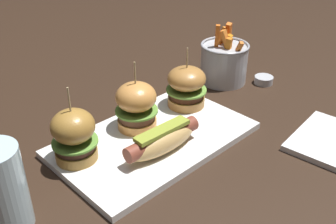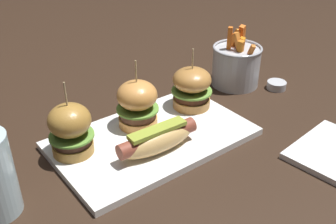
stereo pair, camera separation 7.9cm
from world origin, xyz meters
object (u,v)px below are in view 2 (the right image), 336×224
at_px(hot_dog, 158,139).
at_px(fries_bucket, 236,65).
at_px(slider_center, 137,104).
at_px(slider_right, 192,87).
at_px(sauce_ramekin, 277,85).
at_px(slider_left, 71,129).
at_px(platter_main, 153,138).

height_order(hot_dog, fries_bucket, fries_bucket).
distance_m(slider_center, fries_bucket, 0.32).
distance_m(hot_dog, slider_right, 0.19).
bearing_deg(slider_center, sauce_ramekin, -7.62).
bearing_deg(fries_bucket, sauce_ramekin, -52.71).
distance_m(slider_center, slider_right, 0.14).
distance_m(slider_left, sauce_ramekin, 0.53).
height_order(slider_right, sauce_ramekin, slider_right).
height_order(slider_left, fries_bucket, slider_left).
bearing_deg(sauce_ramekin, slider_right, 169.62).
bearing_deg(slider_center, slider_right, -2.74).
distance_m(slider_left, slider_right, 0.29).
bearing_deg(platter_main, fries_bucket, 14.64).
height_order(hot_dog, slider_center, slider_center).
relative_size(slider_left, slider_right, 1.06).
xyz_separation_m(slider_left, slider_center, (0.15, 0.01, -0.00)).
xyz_separation_m(hot_dog, slider_right, (0.16, 0.09, 0.02)).
relative_size(slider_left, fries_bucket, 0.95).
bearing_deg(sauce_ramekin, slider_left, 175.09).
xyz_separation_m(slider_center, sauce_ramekin, (0.38, -0.05, -0.05)).
xyz_separation_m(platter_main, slider_left, (-0.15, 0.05, 0.06)).
bearing_deg(sauce_ramekin, slider_center, 172.38).
height_order(slider_center, sauce_ramekin, slider_center).
xyz_separation_m(hot_dog, fries_bucket, (0.34, 0.13, 0.01)).
height_order(slider_center, slider_right, slider_center).
bearing_deg(fries_bucket, hot_dog, -158.93).
distance_m(platter_main, sauce_ramekin, 0.38).
relative_size(slider_center, fries_bucket, 0.94).
height_order(fries_bucket, sauce_ramekin, fries_bucket).
xyz_separation_m(platter_main, slider_right, (0.14, 0.04, 0.05)).
bearing_deg(slider_left, platter_main, -16.91).
height_order(platter_main, slider_center, slider_center).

